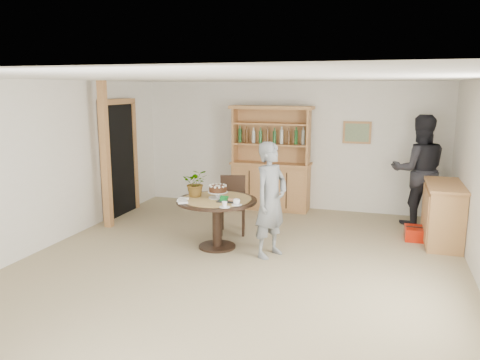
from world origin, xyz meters
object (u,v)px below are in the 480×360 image
(adult_person, at_px, (419,171))
(teen_boy, at_px, (271,200))
(dining_chair, at_px, (233,201))
(dining_table, at_px, (217,209))
(red_suitcase, at_px, (425,234))
(hutch, at_px, (271,175))
(sideboard, at_px, (443,213))

(adult_person, bearing_deg, teen_boy, 37.92)
(teen_boy, distance_m, adult_person, 3.10)
(adult_person, bearing_deg, dining_chair, 15.00)
(dining_table, xyz_separation_m, red_suitcase, (3.03, 1.30, -0.50))
(dining_chair, xyz_separation_m, teen_boy, (0.87, -0.93, 0.29))
(dining_chair, bearing_deg, hutch, 65.54)
(teen_boy, height_order, red_suitcase, teen_boy)
(hutch, bearing_deg, dining_chair, -98.59)
(hutch, relative_size, sideboard, 1.62)
(sideboard, bearing_deg, dining_table, -159.05)
(dining_chair, bearing_deg, adult_person, 8.87)
(sideboard, height_order, adult_person, adult_person)
(adult_person, bearing_deg, dining_table, 26.97)
(hutch, distance_m, dining_table, 2.51)
(sideboard, distance_m, dining_table, 3.50)
(sideboard, xyz_separation_m, red_suitcase, (-0.24, 0.04, -0.37))
(adult_person, height_order, red_suitcase, adult_person)
(sideboard, relative_size, adult_person, 0.65)
(hutch, height_order, dining_table, hutch)
(hutch, xyz_separation_m, adult_person, (2.71, -0.30, 0.28))
(dining_table, distance_m, teen_boy, 0.88)
(hutch, distance_m, dining_chair, 1.69)
(hutch, xyz_separation_m, sideboard, (3.04, -1.24, -0.22))
(dining_table, bearing_deg, teen_boy, -6.71)
(hutch, bearing_deg, red_suitcase, -23.13)
(dining_table, bearing_deg, sideboard, 20.95)
(sideboard, xyz_separation_m, adult_person, (-0.33, 0.94, 0.50))
(dining_chair, height_order, red_suitcase, dining_chair)
(sideboard, xyz_separation_m, teen_boy, (-2.42, -1.35, 0.35))
(sideboard, bearing_deg, adult_person, 109.59)
(red_suitcase, bearing_deg, dining_chair, -172.64)
(dining_chair, bearing_deg, teen_boy, -62.61)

